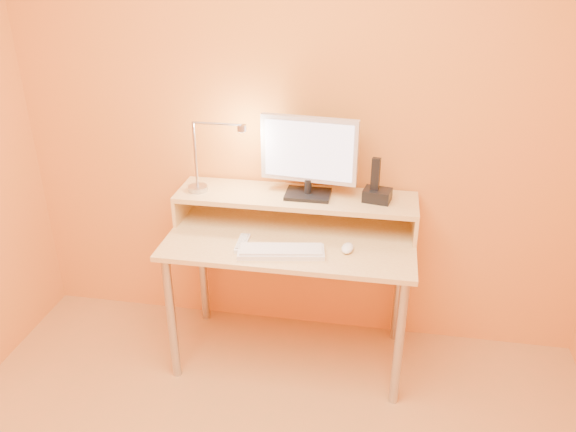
% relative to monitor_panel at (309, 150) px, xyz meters
% --- Properties ---
extents(wall_back, '(3.00, 0.04, 2.50)m').
position_rel_monitor_panel_xyz_m(wall_back, '(-0.06, 0.16, 0.13)').
color(wall_back, orange).
rests_on(wall_back, floor).
extents(desk_leg_fl, '(0.04, 0.04, 0.69)m').
position_rel_monitor_panel_xyz_m(desk_leg_fl, '(-0.61, -0.41, -0.77)').
color(desk_leg_fl, '#ADADB6').
rests_on(desk_leg_fl, floor).
extents(desk_leg_fr, '(0.04, 0.04, 0.69)m').
position_rel_monitor_panel_xyz_m(desk_leg_fr, '(0.49, -0.41, -0.77)').
color(desk_leg_fr, '#ADADB6').
rests_on(desk_leg_fr, floor).
extents(desk_leg_bl, '(0.04, 0.04, 0.69)m').
position_rel_monitor_panel_xyz_m(desk_leg_bl, '(-0.61, 0.09, -0.77)').
color(desk_leg_bl, '#ADADB6').
rests_on(desk_leg_bl, floor).
extents(desk_leg_br, '(0.04, 0.04, 0.69)m').
position_rel_monitor_panel_xyz_m(desk_leg_br, '(0.49, 0.09, -0.77)').
color(desk_leg_br, '#ADADB6').
rests_on(desk_leg_br, floor).
extents(desk_lower, '(1.20, 0.60, 0.02)m').
position_rel_monitor_panel_xyz_m(desk_lower, '(-0.06, -0.16, -0.41)').
color(desk_lower, '#E7CA87').
rests_on(desk_lower, floor).
extents(shelf_riser_left, '(0.02, 0.30, 0.14)m').
position_rel_monitor_panel_xyz_m(shelf_riser_left, '(-0.65, -0.01, -0.33)').
color(shelf_riser_left, '#E7CA87').
rests_on(shelf_riser_left, desk_lower).
extents(shelf_riser_right, '(0.02, 0.30, 0.14)m').
position_rel_monitor_panel_xyz_m(shelf_riser_right, '(0.53, -0.01, -0.33)').
color(shelf_riser_right, '#E7CA87').
rests_on(shelf_riser_right, desk_lower).
extents(desk_shelf, '(1.20, 0.30, 0.02)m').
position_rel_monitor_panel_xyz_m(desk_shelf, '(-0.06, -0.01, -0.25)').
color(desk_shelf, '#E7CA87').
rests_on(desk_shelf, desk_lower).
extents(monitor_foot, '(0.22, 0.16, 0.02)m').
position_rel_monitor_panel_xyz_m(monitor_foot, '(-0.00, -0.01, -0.23)').
color(monitor_foot, black).
rests_on(monitor_foot, desk_shelf).
extents(monitor_neck, '(0.04, 0.04, 0.07)m').
position_rel_monitor_panel_xyz_m(monitor_neck, '(-0.00, -0.01, -0.19)').
color(monitor_neck, black).
rests_on(monitor_neck, monitor_foot).
extents(monitor_panel, '(0.47, 0.08, 0.32)m').
position_rel_monitor_panel_xyz_m(monitor_panel, '(0.00, 0.00, 0.00)').
color(monitor_panel, silver).
rests_on(monitor_panel, monitor_neck).
extents(monitor_back, '(0.43, 0.06, 0.27)m').
position_rel_monitor_panel_xyz_m(monitor_back, '(-0.00, 0.02, 0.00)').
color(monitor_back, black).
rests_on(monitor_back, monitor_panel).
extents(monitor_screen, '(0.43, 0.05, 0.28)m').
position_rel_monitor_panel_xyz_m(monitor_screen, '(-0.00, -0.02, 0.00)').
color(monitor_screen, silver).
rests_on(monitor_screen, monitor_panel).
extents(lamp_base, '(0.10, 0.10, 0.02)m').
position_rel_monitor_panel_xyz_m(lamp_base, '(-0.56, -0.04, -0.23)').
color(lamp_base, '#ADADB6').
rests_on(lamp_base, desk_shelf).
extents(lamp_post, '(0.01, 0.01, 0.33)m').
position_rel_monitor_panel_xyz_m(lamp_post, '(-0.56, -0.04, -0.05)').
color(lamp_post, '#ADADB6').
rests_on(lamp_post, lamp_base).
extents(lamp_arm, '(0.24, 0.01, 0.01)m').
position_rel_monitor_panel_xyz_m(lamp_arm, '(-0.44, -0.04, 0.12)').
color(lamp_arm, '#ADADB6').
rests_on(lamp_arm, lamp_post).
extents(lamp_head, '(0.04, 0.04, 0.03)m').
position_rel_monitor_panel_xyz_m(lamp_head, '(-0.32, -0.04, 0.10)').
color(lamp_head, '#ADADB6').
rests_on(lamp_head, lamp_arm).
extents(lamp_bulb, '(0.03, 0.03, 0.00)m').
position_rel_monitor_panel_xyz_m(lamp_bulb, '(-0.32, -0.04, 0.09)').
color(lamp_bulb, '#FFEAC6').
rests_on(lamp_bulb, lamp_head).
extents(phone_dock, '(0.15, 0.12, 0.06)m').
position_rel_monitor_panel_xyz_m(phone_dock, '(0.34, -0.01, -0.21)').
color(phone_dock, black).
rests_on(phone_dock, desk_shelf).
extents(phone_handset, '(0.04, 0.03, 0.16)m').
position_rel_monitor_panel_xyz_m(phone_handset, '(0.32, -0.01, -0.10)').
color(phone_handset, black).
rests_on(phone_handset, phone_dock).
extents(phone_led, '(0.01, 0.00, 0.04)m').
position_rel_monitor_panel_xyz_m(phone_led, '(0.38, -0.06, -0.21)').
color(phone_led, '#1550FF').
rests_on(phone_led, phone_dock).
extents(keyboard, '(0.41, 0.19, 0.02)m').
position_rel_monitor_panel_xyz_m(keyboard, '(-0.08, -0.33, -0.39)').
color(keyboard, silver).
rests_on(keyboard, desk_lower).
extents(mouse, '(0.06, 0.10, 0.03)m').
position_rel_monitor_panel_xyz_m(mouse, '(0.22, -0.25, -0.38)').
color(mouse, white).
rests_on(mouse, desk_lower).
extents(remote_control, '(0.05, 0.17, 0.02)m').
position_rel_monitor_panel_xyz_m(remote_control, '(-0.27, -0.27, -0.39)').
color(remote_control, silver).
rests_on(remote_control, desk_lower).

